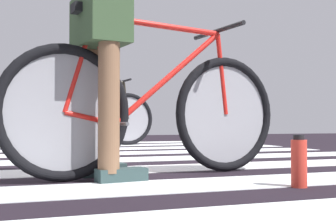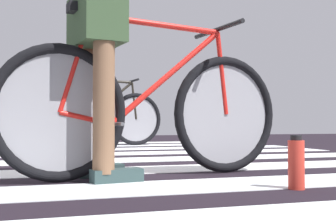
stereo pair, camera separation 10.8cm
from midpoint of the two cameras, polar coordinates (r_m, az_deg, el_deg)
ground at (r=3.62m, az=-11.60°, el=-6.38°), size 18.00×14.00×0.02m
crosswalk_markings at (r=3.92m, az=-11.86°, el=-5.83°), size 5.46×5.78×0.00m
bicycle_1_of_3 at (r=2.47m, az=-3.26°, el=0.47°), size 1.72×0.54×0.93m
cyclist_1_of_3 at (r=2.38m, az=-10.09°, el=6.79°), size 0.37×0.44×0.99m
bicycle_2_of_3 at (r=5.82m, az=-10.54°, el=-0.62°), size 1.73×0.52×0.93m
water_bottle at (r=2.12m, az=15.59°, el=-6.39°), size 0.07×0.07×0.25m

